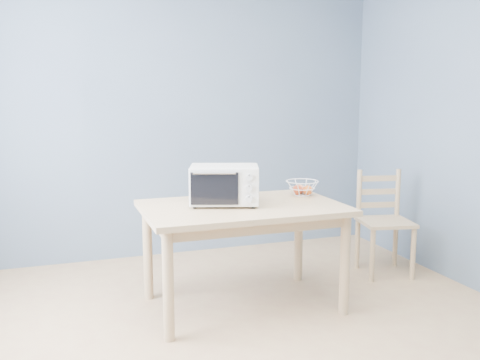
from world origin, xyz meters
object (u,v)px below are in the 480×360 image
object	(u,v)px
fruit_basket	(302,188)
dining_chair	(383,223)
dining_table	(243,219)
toaster_oven	(222,184)

from	to	relation	value
fruit_basket	dining_chair	world-z (taller)	dining_chair
dining_table	dining_chair	xyz separation A→B (m)	(1.39, 0.30, -0.22)
toaster_oven	fruit_basket	bearing A→B (deg)	29.26
dining_table	fruit_basket	bearing A→B (deg)	18.69
fruit_basket	dining_chair	size ratio (longest dim) A/B	0.30
fruit_basket	dining_table	bearing A→B (deg)	-161.31
fruit_basket	toaster_oven	bearing A→B (deg)	-169.31
toaster_oven	fruit_basket	xyz separation A→B (m)	(0.69, 0.13, -0.09)
dining_chair	toaster_oven	bearing A→B (deg)	-159.02
dining_table	fruit_basket	size ratio (longest dim) A/B	5.39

